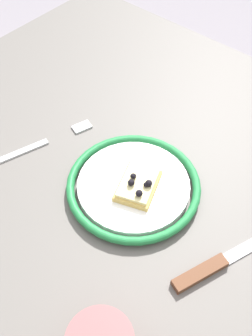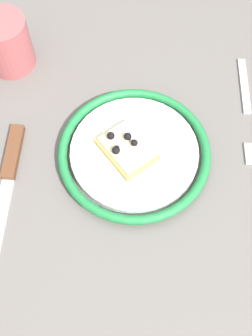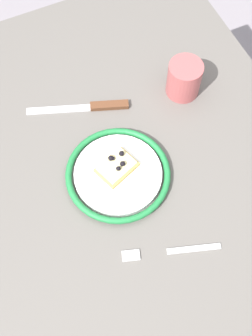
# 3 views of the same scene
# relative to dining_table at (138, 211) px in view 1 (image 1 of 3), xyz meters

# --- Properties ---
(ground_plane) EXTENTS (6.00, 6.00, 0.00)m
(ground_plane) POSITION_rel_dining_table_xyz_m (0.00, 0.00, -0.62)
(ground_plane) COLOR gray
(dining_table) EXTENTS (1.08, 0.91, 0.71)m
(dining_table) POSITION_rel_dining_table_xyz_m (0.00, 0.00, 0.00)
(dining_table) COLOR #5B5651
(dining_table) RESTS_ON ground_plane
(plate) EXTENTS (0.23, 0.23, 0.02)m
(plate) POSITION_rel_dining_table_xyz_m (-0.00, -0.02, 0.10)
(plate) COLOR white
(plate) RESTS_ON dining_table
(pizza_slice_near) EXTENTS (0.09, 0.10, 0.03)m
(pizza_slice_near) POSITION_rel_dining_table_xyz_m (0.01, -0.02, 0.11)
(pizza_slice_near) COLOR tan
(pizza_slice_near) RESTS_ON plate
(knife) EXTENTS (0.10, 0.23, 0.01)m
(knife) POSITION_rel_dining_table_xyz_m (0.19, -0.04, 0.09)
(knife) COLOR silver
(knife) RESTS_ON dining_table
(fork) EXTENTS (0.08, 0.20, 0.00)m
(fork) POSITION_rel_dining_table_xyz_m (-0.20, -0.04, 0.09)
(fork) COLOR silver
(fork) RESTS_ON dining_table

